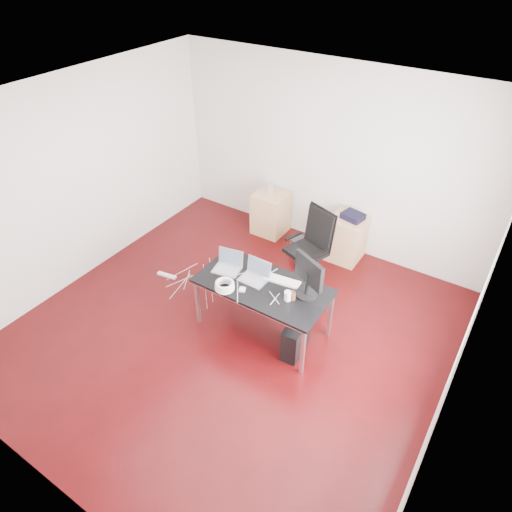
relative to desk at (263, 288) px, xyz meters
The scene contains 18 objects.
room_shell 0.81m from the desk, 136.68° to the right, with size 5.00×5.00×5.00m.
desk is the anchor object (origin of this frame).
office_chair 1.24m from the desk, 89.71° to the left, with size 0.61×0.63×1.08m.
filing_cabinet_left 2.29m from the desk, 119.10° to the left, with size 0.50×0.50×0.70m, color tan.
filing_cabinet_right 2.02m from the desk, 83.45° to the left, with size 0.50×0.50×0.70m, color tan.
pc_tower 0.70m from the desk, 10.73° to the right, with size 0.20×0.45×0.44m, color black.
wastebasket 1.81m from the desk, 103.95° to the left, with size 0.24×0.24×0.28m, color black.
power_strip 1.87m from the desk, behind, with size 0.30×0.06×0.04m, color white.
laptop_left 0.54m from the desk, behind, with size 0.37×0.31×0.23m.
laptop_right 0.19m from the desk, 160.74° to the left, with size 0.33×0.26×0.23m.
monitor 0.63m from the desk, 15.64° to the left, with size 0.43×0.26×0.51m.
keyboard 0.25m from the desk, 49.53° to the left, with size 0.44×0.14×0.02m, color white.
cup_white 0.40m from the desk, 10.30° to the right, with size 0.08×0.08×0.12m, color white.
cup_brown 0.42m from the desk, ahead, with size 0.08×0.08×0.10m, color #522D1C.
cable_coil 0.47m from the desk, 137.54° to the right, with size 0.24×0.24×0.11m.
power_adapter 0.27m from the desk, 125.13° to the right, with size 0.07×0.07×0.03m, color white.
speaker 2.30m from the desk, 119.14° to the left, with size 0.09×0.08×0.18m, color #9E9E9E.
navy_garment 2.02m from the desk, 82.07° to the left, with size 0.30×0.24×0.09m, color black.
Camera 1 is at (2.48, -3.26, 4.24)m, focal length 32.00 mm.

